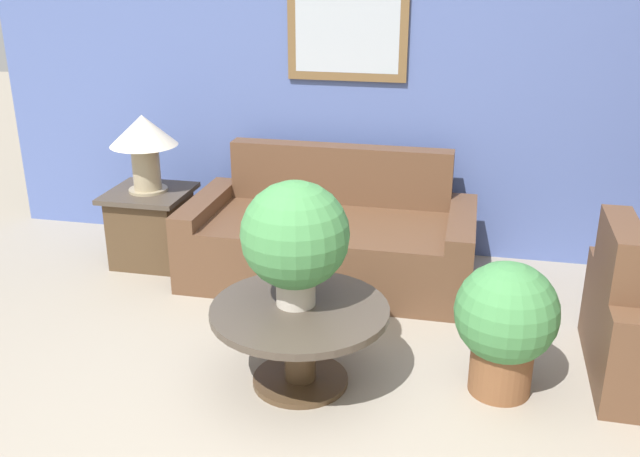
{
  "coord_description": "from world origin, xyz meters",
  "views": [
    {
      "loc": [
        0.5,
        -2.49,
        2.16
      ],
      "look_at": [
        -0.36,
        1.46,
        0.6
      ],
      "focal_mm": 40.0,
      "sensor_mm": 36.0,
      "label": 1
    }
  ],
  "objects_px": {
    "couch_main": "(330,240)",
    "potted_plant_floor": "(506,322)",
    "potted_plant_on_table": "(295,237)",
    "table_lamp": "(144,139)",
    "side_table": "(152,226)",
    "coffee_table": "(300,328)"
  },
  "relations": [
    {
      "from": "table_lamp",
      "to": "potted_plant_on_table",
      "type": "relative_size",
      "value": 0.84
    },
    {
      "from": "potted_plant_floor",
      "to": "side_table",
      "type": "bearing_deg",
      "value": 154.53
    },
    {
      "from": "potted_plant_on_table",
      "to": "side_table",
      "type": "bearing_deg",
      "value": 137.6
    },
    {
      "from": "side_table",
      "to": "table_lamp",
      "type": "xyz_separation_m",
      "value": [
        0.0,
        0.0,
        0.66
      ]
    },
    {
      "from": "coffee_table",
      "to": "table_lamp",
      "type": "bearing_deg",
      "value": 137.4
    },
    {
      "from": "potted_plant_on_table",
      "to": "potted_plant_floor",
      "type": "bearing_deg",
      "value": 6.21
    },
    {
      "from": "coffee_table",
      "to": "potted_plant_floor",
      "type": "height_order",
      "value": "potted_plant_floor"
    },
    {
      "from": "potted_plant_floor",
      "to": "couch_main",
      "type": "bearing_deg",
      "value": 133.82
    },
    {
      "from": "couch_main",
      "to": "side_table",
      "type": "xyz_separation_m",
      "value": [
        -1.35,
        -0.01,
        0.0
      ]
    },
    {
      "from": "couch_main",
      "to": "table_lamp",
      "type": "xyz_separation_m",
      "value": [
        -1.35,
        -0.01,
        0.66
      ]
    },
    {
      "from": "table_lamp",
      "to": "potted_plant_on_table",
      "type": "bearing_deg",
      "value": -42.4
    },
    {
      "from": "side_table",
      "to": "couch_main",
      "type": "bearing_deg",
      "value": 0.62
    },
    {
      "from": "table_lamp",
      "to": "potted_plant_on_table",
      "type": "distance_m",
      "value": 1.95
    },
    {
      "from": "couch_main",
      "to": "table_lamp",
      "type": "distance_m",
      "value": 1.5
    },
    {
      "from": "table_lamp",
      "to": "potted_plant_floor",
      "type": "xyz_separation_m",
      "value": [
        2.51,
        -1.19,
        -0.53
      ]
    },
    {
      "from": "couch_main",
      "to": "potted_plant_floor",
      "type": "distance_m",
      "value": 1.68
    },
    {
      "from": "couch_main",
      "to": "coffee_table",
      "type": "xyz_separation_m",
      "value": [
        0.12,
        -1.36,
        0.05
      ]
    },
    {
      "from": "side_table",
      "to": "potted_plant_on_table",
      "type": "xyz_separation_m",
      "value": [
        1.44,
        -1.31,
        0.54
      ]
    },
    {
      "from": "coffee_table",
      "to": "potted_plant_floor",
      "type": "xyz_separation_m",
      "value": [
        1.04,
        0.15,
        0.08
      ]
    },
    {
      "from": "table_lamp",
      "to": "side_table",
      "type": "bearing_deg",
      "value": 0.0
    },
    {
      "from": "couch_main",
      "to": "coffee_table",
      "type": "relative_size",
      "value": 2.12
    },
    {
      "from": "couch_main",
      "to": "table_lamp",
      "type": "height_order",
      "value": "table_lamp"
    }
  ]
}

